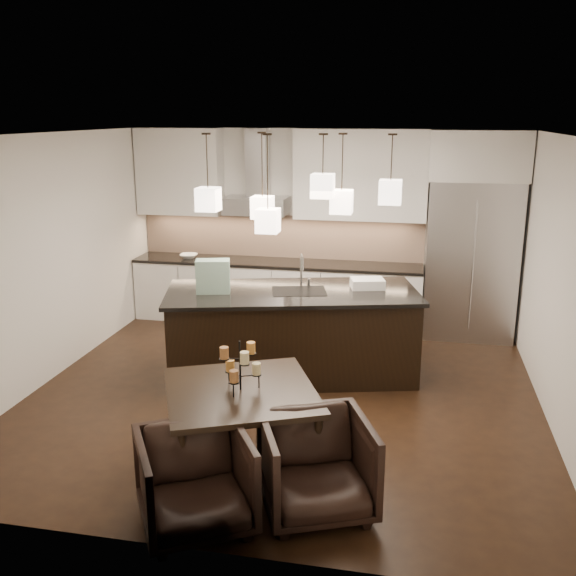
% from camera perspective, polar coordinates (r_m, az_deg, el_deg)
% --- Properties ---
extents(floor, '(5.50, 5.50, 0.02)m').
position_cam_1_polar(floor, '(7.25, -0.32, -9.29)').
color(floor, black).
rests_on(floor, ground).
extents(ceiling, '(5.50, 5.50, 0.02)m').
position_cam_1_polar(ceiling, '(6.60, -0.35, 13.58)').
color(ceiling, white).
rests_on(ceiling, wall_back).
extents(wall_back, '(5.50, 0.02, 2.80)m').
position_cam_1_polar(wall_back, '(9.45, 3.08, 5.49)').
color(wall_back, silver).
rests_on(wall_back, ground).
extents(wall_front, '(5.50, 0.02, 2.80)m').
position_cam_1_polar(wall_front, '(4.25, -7.97, -7.10)').
color(wall_front, silver).
rests_on(wall_front, ground).
extents(wall_left, '(0.02, 5.50, 2.80)m').
position_cam_1_polar(wall_left, '(7.82, -20.58, 2.44)').
color(wall_left, silver).
rests_on(wall_left, ground).
extents(wall_right, '(0.02, 5.50, 2.80)m').
position_cam_1_polar(wall_right, '(6.80, 23.07, 0.38)').
color(wall_right, silver).
rests_on(wall_right, ground).
extents(refrigerator, '(1.20, 0.72, 2.15)m').
position_cam_1_polar(refrigerator, '(9.08, 15.93, 2.42)').
color(refrigerator, '#B7B7BA').
rests_on(refrigerator, floor).
extents(fridge_panel, '(1.26, 0.72, 0.65)m').
position_cam_1_polar(fridge_panel, '(8.88, 16.60, 11.25)').
color(fridge_panel, silver).
rests_on(fridge_panel, refrigerator).
extents(lower_cabinets, '(4.21, 0.62, 0.88)m').
position_cam_1_polar(lower_cabinets, '(9.46, -1.04, -0.45)').
color(lower_cabinets, silver).
rests_on(lower_cabinets, floor).
extents(countertop, '(4.21, 0.66, 0.04)m').
position_cam_1_polar(countertop, '(9.34, -1.06, 2.26)').
color(countertop, black).
rests_on(countertop, lower_cabinets).
extents(backsplash, '(4.21, 0.02, 0.63)m').
position_cam_1_polar(backsplash, '(9.56, -0.68, 4.62)').
color(backsplash, tan).
rests_on(backsplash, countertop).
extents(upper_cab_left, '(1.25, 0.35, 1.25)m').
position_cam_1_polar(upper_cab_left, '(9.70, -9.61, 10.17)').
color(upper_cab_left, silver).
rests_on(upper_cab_left, wall_back).
extents(upper_cab_right, '(1.85, 0.35, 1.25)m').
position_cam_1_polar(upper_cab_right, '(9.10, 6.47, 9.96)').
color(upper_cab_right, silver).
rests_on(upper_cab_right, wall_back).
extents(hood_canopy, '(0.90, 0.52, 0.24)m').
position_cam_1_polar(hood_canopy, '(9.31, -2.83, 7.33)').
color(hood_canopy, '#B7B7BA').
rests_on(hood_canopy, wall_back).
extents(hood_chimney, '(0.30, 0.28, 0.96)m').
position_cam_1_polar(hood_chimney, '(9.35, -2.71, 11.07)').
color(hood_chimney, '#B7B7BA').
rests_on(hood_chimney, hood_canopy).
extents(fruit_bowl, '(0.29, 0.29, 0.06)m').
position_cam_1_polar(fruit_bowl, '(9.65, -8.81, 2.82)').
color(fruit_bowl, silver).
rests_on(fruit_bowl, countertop).
extents(island_body, '(2.99, 1.78, 0.98)m').
position_cam_1_polar(island_body, '(7.54, 0.37, -4.19)').
color(island_body, black).
rests_on(island_body, floor).
extents(island_top, '(3.10, 1.89, 0.04)m').
position_cam_1_polar(island_top, '(7.38, 0.38, -0.42)').
color(island_top, black).
rests_on(island_top, island_body).
extents(faucet, '(0.18, 0.29, 0.42)m').
position_cam_1_polar(faucet, '(7.44, 1.19, 1.56)').
color(faucet, silver).
rests_on(faucet, island_top).
extents(tote_bag, '(0.42, 0.29, 0.38)m').
position_cam_1_polar(tote_bag, '(7.32, -6.68, 1.05)').
color(tote_bag, '#164B39').
rests_on(tote_bag, island_top).
extents(food_container, '(0.44, 0.35, 0.11)m').
position_cam_1_polar(food_container, '(7.54, 7.07, 0.41)').
color(food_container, silver).
rests_on(food_container, island_top).
extents(dining_table, '(1.63, 1.63, 0.74)m').
position_cam_1_polar(dining_table, '(5.68, -4.16, -12.38)').
color(dining_table, black).
rests_on(dining_table, floor).
extents(candelabra, '(0.47, 0.47, 0.44)m').
position_cam_1_polar(candelabra, '(5.44, -4.28, -6.88)').
color(candelabra, black).
rests_on(candelabra, dining_table).
extents(candle_a, '(0.10, 0.10, 0.10)m').
position_cam_1_polar(candle_a, '(5.47, -2.82, -7.17)').
color(candle_a, beige).
rests_on(candle_a, candelabra).
extents(candle_b, '(0.10, 0.10, 0.10)m').
position_cam_1_polar(candle_b, '(5.55, -5.17, -6.88)').
color(candle_b, '#CA8636').
rests_on(candle_b, candelabra).
extents(candle_c, '(0.10, 0.10, 0.10)m').
position_cam_1_polar(candle_c, '(5.33, -4.82, -7.82)').
color(candle_c, '#9F6435').
rests_on(candle_c, candelabra).
extents(candle_d, '(0.10, 0.10, 0.10)m').
position_cam_1_polar(candle_d, '(5.49, -3.31, -5.32)').
color(candle_d, '#CA8636').
rests_on(candle_d, candelabra).
extents(candle_e, '(0.10, 0.10, 0.10)m').
position_cam_1_polar(candle_e, '(5.40, -5.69, -5.75)').
color(candle_e, '#9F6435').
rests_on(candle_e, candelabra).
extents(candle_f, '(0.10, 0.10, 0.10)m').
position_cam_1_polar(candle_f, '(5.28, -3.88, -6.21)').
color(candle_f, beige).
rests_on(candle_f, candelabra).
extents(armchair_left, '(1.11, 1.11, 0.75)m').
position_cam_1_polar(armchair_left, '(5.00, -8.25, -16.67)').
color(armchair_left, black).
rests_on(armchair_left, floor).
extents(armchair_right, '(1.07, 1.09, 0.76)m').
position_cam_1_polar(armchair_right, '(5.13, 2.55, -15.53)').
color(armchair_right, black).
rests_on(armchair_right, floor).
extents(pendant_a, '(0.24, 0.24, 0.26)m').
position_cam_1_polar(pendant_a, '(7.25, -7.10, 7.84)').
color(pendant_a, beige).
rests_on(pendant_a, ceiling).
extents(pendant_b, '(0.24, 0.24, 0.26)m').
position_cam_1_polar(pendant_b, '(7.61, -2.28, 7.18)').
color(pendant_b, beige).
rests_on(pendant_b, ceiling).
extents(pendant_c, '(0.24, 0.24, 0.26)m').
position_cam_1_polar(pendant_c, '(7.06, 3.10, 9.05)').
color(pendant_c, beige).
rests_on(pendant_c, ceiling).
extents(pendant_d, '(0.24, 0.24, 0.26)m').
position_cam_1_polar(pendant_d, '(7.23, 4.78, 7.65)').
color(pendant_d, beige).
rests_on(pendant_d, ceiling).
extents(pendant_e, '(0.24, 0.24, 0.26)m').
position_cam_1_polar(pendant_e, '(7.07, 9.08, 8.42)').
color(pendant_e, beige).
rests_on(pendant_e, ceiling).
extents(pendant_f, '(0.24, 0.24, 0.26)m').
position_cam_1_polar(pendant_f, '(7.06, -1.80, 6.00)').
color(pendant_f, beige).
rests_on(pendant_f, ceiling).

